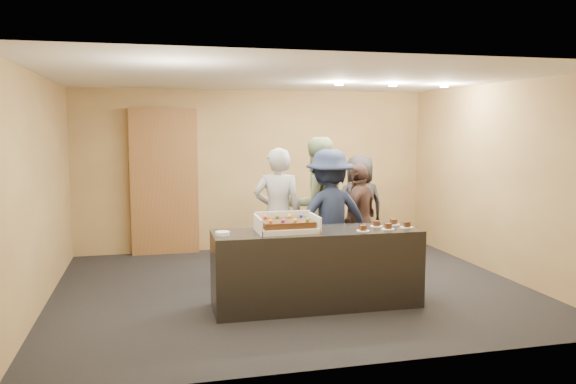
% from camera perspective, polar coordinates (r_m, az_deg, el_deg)
% --- Properties ---
extents(room, '(6.04, 6.00, 2.70)m').
position_cam_1_polar(room, '(7.19, 0.35, 0.77)').
color(room, black).
rests_on(room, ground).
extents(serving_counter, '(2.41, 0.74, 0.90)m').
position_cam_1_polar(serving_counter, '(6.58, 2.92, -7.76)').
color(serving_counter, black).
rests_on(serving_counter, floor).
extents(storage_cabinet, '(1.08, 0.15, 2.38)m').
position_cam_1_polar(storage_cabinet, '(9.39, -12.45, 1.02)').
color(storage_cabinet, brown).
rests_on(storage_cabinet, floor).
extents(cake_box, '(0.69, 0.47, 0.20)m').
position_cam_1_polar(cake_box, '(6.41, -0.16, -3.60)').
color(cake_box, white).
rests_on(cake_box, serving_counter).
extents(sheet_cake, '(0.59, 0.40, 0.11)m').
position_cam_1_polar(sheet_cake, '(6.38, -0.11, -3.19)').
color(sheet_cake, '#3F1E0E').
rests_on(sheet_cake, cake_box).
extents(plate_stack, '(0.16, 0.16, 0.04)m').
position_cam_1_polar(plate_stack, '(6.23, -6.66, -4.19)').
color(plate_stack, white).
rests_on(plate_stack, serving_counter).
extents(slice_a, '(0.15, 0.15, 0.07)m').
position_cam_1_polar(slice_a, '(6.48, 7.63, -3.75)').
color(slice_a, white).
rests_on(slice_a, serving_counter).
extents(slice_b, '(0.15, 0.15, 0.07)m').
position_cam_1_polar(slice_b, '(6.80, 8.98, -3.29)').
color(slice_b, white).
rests_on(slice_b, serving_counter).
extents(slice_c, '(0.15, 0.15, 0.07)m').
position_cam_1_polar(slice_c, '(6.64, 10.12, -3.55)').
color(slice_c, white).
rests_on(slice_c, serving_counter).
extents(slice_d, '(0.15, 0.15, 0.07)m').
position_cam_1_polar(slice_d, '(6.95, 10.68, -3.10)').
color(slice_d, white).
rests_on(slice_d, serving_counter).
extents(slice_e, '(0.15, 0.15, 0.07)m').
position_cam_1_polar(slice_e, '(6.79, 11.96, -3.36)').
color(slice_e, white).
rests_on(slice_e, serving_counter).
extents(person_server_grey, '(0.75, 0.58, 1.81)m').
position_cam_1_polar(person_server_grey, '(7.63, -1.03, -2.26)').
color(person_server_grey, '#B0B0B6').
rests_on(person_server_grey, floor).
extents(person_sage_man, '(1.07, 0.91, 1.94)m').
position_cam_1_polar(person_sage_man, '(8.00, 2.91, -1.38)').
color(person_sage_man, gray).
rests_on(person_sage_man, floor).
extents(person_navy_man, '(1.21, 0.77, 1.79)m').
position_cam_1_polar(person_navy_man, '(7.53, 4.22, -2.47)').
color(person_navy_man, '#1D2745').
rests_on(person_navy_man, floor).
extents(person_brown_extra, '(0.91, 0.93, 1.57)m').
position_cam_1_polar(person_brown_extra, '(8.08, 7.27, -2.68)').
color(person_brown_extra, '#51372F').
rests_on(person_brown_extra, floor).
extents(person_dark_suit, '(0.83, 0.56, 1.65)m').
position_cam_1_polar(person_dark_suit, '(8.93, 7.26, -1.52)').
color(person_dark_suit, '#26252A').
rests_on(person_dark_suit, floor).
extents(ceiling_spotlights, '(1.72, 0.12, 0.03)m').
position_cam_1_polar(ceiling_spotlights, '(8.17, 10.61, 10.64)').
color(ceiling_spotlights, '#FFEAC6').
rests_on(ceiling_spotlights, ceiling).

